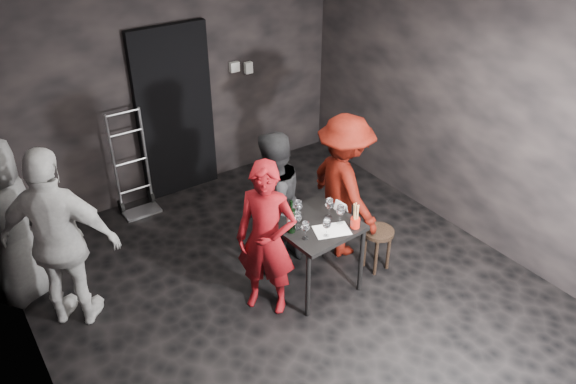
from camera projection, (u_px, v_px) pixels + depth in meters
floor at (291, 292)px, 5.57m from camera, size 4.50×5.00×0.02m
ceiling at (292, 17)px, 4.15m from camera, size 4.50×5.00×0.02m
wall_back at (170, 88)px, 6.61m from camera, size 4.50×0.04×2.70m
wall_front at (549, 360)px, 3.11m from camera, size 4.50×0.04×2.70m
wall_left at (17, 270)px, 3.77m from camera, size 0.04×5.00×2.70m
wall_right at (465, 115)px, 5.95m from camera, size 0.04×5.00×2.70m
doorway at (175, 113)px, 6.73m from camera, size 0.95×0.10×2.10m
wallbox_upper at (234, 67)px, 6.93m from camera, size 0.12×0.06×0.12m
wallbox_lower at (248, 68)px, 7.06m from camera, size 0.10×0.06×0.14m
hand_truck at (137, 194)px, 6.72m from camera, size 0.43×0.36×1.28m
tasting_table at (316, 231)px, 5.34m from camera, size 0.72×0.72×0.75m
stool at (378, 239)px, 5.72m from camera, size 0.32×0.32×0.47m
server_red at (266, 238)px, 5.01m from camera, size 0.66×0.69×1.59m
woman_black at (272, 203)px, 5.54m from camera, size 0.84×0.62×1.54m
man_maroon at (344, 184)px, 5.75m from camera, size 0.60×1.11×1.66m
bystander_cream at (57, 226)px, 4.74m from camera, size 1.32×1.21×2.08m
bystander_grey at (4, 213)px, 5.07m from camera, size 1.03×0.98×1.89m
tasting_mat at (332, 230)px, 5.18m from camera, size 0.38×0.31×0.00m
wine_glass_a at (305, 230)px, 5.03m from camera, size 0.09×0.09×0.20m
wine_glass_b at (298, 220)px, 5.16m from camera, size 0.08×0.08×0.20m
wine_glass_c at (298, 209)px, 5.30m from camera, size 0.09×0.09×0.21m
wine_glass_d at (327, 227)px, 5.06m from camera, size 0.10×0.10×0.20m
wine_glass_e at (340, 214)px, 5.23m from camera, size 0.11×0.11×0.22m
wine_glass_f at (329, 207)px, 5.32m from camera, size 0.09×0.09×0.22m
wine_bottle at (291, 220)px, 5.11m from camera, size 0.08×0.08×0.33m
breadstick_cup at (356, 216)px, 5.17m from camera, size 0.09×0.09×0.27m
reserved_card at (340, 207)px, 5.43m from camera, size 0.09×0.14×0.10m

